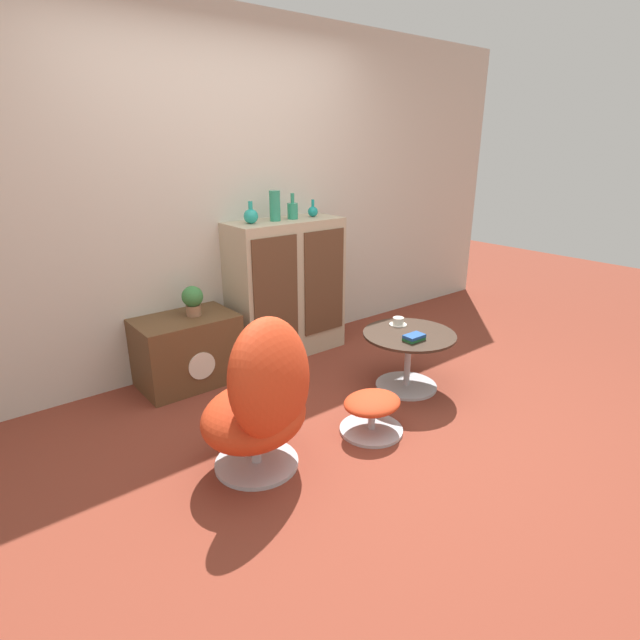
{
  "coord_description": "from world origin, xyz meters",
  "views": [
    {
      "loc": [
        -1.83,
        -1.94,
        1.68
      ],
      "look_at": [
        0.16,
        0.54,
        0.55
      ],
      "focal_mm": 28.0,
      "sensor_mm": 36.0,
      "label": 1
    }
  ],
  "objects_px": {
    "vase_inner_right": "(293,210)",
    "potted_plant": "(193,299)",
    "ottoman": "(372,409)",
    "coffee_table": "(408,353)",
    "sideboard": "(286,288)",
    "tv_console": "(187,350)",
    "egg_chair": "(263,398)",
    "vase_leftmost": "(251,216)",
    "vase_rightmost": "(313,211)",
    "teacup": "(398,322)",
    "vase_inner_left": "(275,206)",
    "book_stack": "(414,337)"
  },
  "relations": [
    {
      "from": "tv_console",
      "to": "vase_inner_right",
      "type": "xyz_separation_m",
      "value": [
        0.99,
        0.03,
        0.93
      ]
    },
    {
      "from": "coffee_table",
      "to": "vase_rightmost",
      "type": "distance_m",
      "value": 1.4
    },
    {
      "from": "book_stack",
      "to": "vase_leftmost",
      "type": "bearing_deg",
      "value": 113.34
    },
    {
      "from": "potted_plant",
      "to": "vase_leftmost",
      "type": "bearing_deg",
      "value": 2.79
    },
    {
      "from": "tv_console",
      "to": "vase_leftmost",
      "type": "relative_size",
      "value": 4.28
    },
    {
      "from": "sideboard",
      "to": "vase_inner_right",
      "type": "distance_m",
      "value": 0.63
    },
    {
      "from": "sideboard",
      "to": "ottoman",
      "type": "height_order",
      "value": "sideboard"
    },
    {
      "from": "vase_inner_right",
      "to": "vase_rightmost",
      "type": "bearing_deg",
      "value": -0.0
    },
    {
      "from": "ottoman",
      "to": "egg_chair",
      "type": "bearing_deg",
      "value": 172.12
    },
    {
      "from": "egg_chair",
      "to": "coffee_table",
      "type": "xyz_separation_m",
      "value": [
        1.32,
        0.17,
        -0.15
      ]
    },
    {
      "from": "tv_console",
      "to": "potted_plant",
      "type": "bearing_deg",
      "value": 0.42
    },
    {
      "from": "vase_inner_left",
      "to": "vase_inner_right",
      "type": "xyz_separation_m",
      "value": [
        0.17,
        -0.0,
        -0.05
      ]
    },
    {
      "from": "coffee_table",
      "to": "book_stack",
      "type": "xyz_separation_m",
      "value": [
        -0.08,
        -0.11,
        0.17
      ]
    },
    {
      "from": "ottoman",
      "to": "vase_leftmost",
      "type": "relative_size",
      "value": 2.39
    },
    {
      "from": "ottoman",
      "to": "vase_rightmost",
      "type": "distance_m",
      "value": 1.79
    },
    {
      "from": "vase_rightmost",
      "to": "teacup",
      "type": "height_order",
      "value": "vase_rightmost"
    },
    {
      "from": "tv_console",
      "to": "teacup",
      "type": "relative_size",
      "value": 5.43
    },
    {
      "from": "tv_console",
      "to": "book_stack",
      "type": "xyz_separation_m",
      "value": [
        1.12,
        -1.17,
        0.19
      ]
    },
    {
      "from": "vase_rightmost",
      "to": "tv_console",
      "type": "bearing_deg",
      "value": -178.74
    },
    {
      "from": "coffee_table",
      "to": "vase_inner_left",
      "type": "relative_size",
      "value": 2.85
    },
    {
      "from": "coffee_table",
      "to": "tv_console",
      "type": "bearing_deg",
      "value": 138.4
    },
    {
      "from": "tv_console",
      "to": "potted_plant",
      "type": "xyz_separation_m",
      "value": [
        0.08,
        0.0,
        0.38
      ]
    },
    {
      "from": "vase_inner_left",
      "to": "potted_plant",
      "type": "height_order",
      "value": "vase_inner_left"
    },
    {
      "from": "book_stack",
      "to": "coffee_table",
      "type": "bearing_deg",
      "value": 54.74
    },
    {
      "from": "ottoman",
      "to": "vase_inner_right",
      "type": "distance_m",
      "value": 1.75
    },
    {
      "from": "vase_inner_right",
      "to": "teacup",
      "type": "relative_size",
      "value": 1.55
    },
    {
      "from": "tv_console",
      "to": "vase_rightmost",
      "type": "xyz_separation_m",
      "value": [
        1.19,
        0.03,
        0.9
      ]
    },
    {
      "from": "coffee_table",
      "to": "vase_inner_right",
      "type": "distance_m",
      "value": 1.43
    },
    {
      "from": "vase_inner_right",
      "to": "tv_console",
      "type": "bearing_deg",
      "value": -178.48
    },
    {
      "from": "egg_chair",
      "to": "coffee_table",
      "type": "bearing_deg",
      "value": 7.22
    },
    {
      "from": "vase_inner_left",
      "to": "vase_inner_right",
      "type": "height_order",
      "value": "vase_inner_left"
    },
    {
      "from": "egg_chair",
      "to": "teacup",
      "type": "xyz_separation_m",
      "value": [
        1.39,
        0.34,
        0.02
      ]
    },
    {
      "from": "potted_plant",
      "to": "egg_chair",
      "type": "bearing_deg",
      "value": -99.43
    },
    {
      "from": "vase_rightmost",
      "to": "potted_plant",
      "type": "bearing_deg",
      "value": -178.68
    },
    {
      "from": "coffee_table",
      "to": "teacup",
      "type": "distance_m",
      "value": 0.25
    },
    {
      "from": "potted_plant",
      "to": "ottoman",
      "type": "bearing_deg",
      "value": -69.17
    },
    {
      "from": "vase_leftmost",
      "to": "vase_inner_right",
      "type": "distance_m",
      "value": 0.38
    },
    {
      "from": "sideboard",
      "to": "coffee_table",
      "type": "bearing_deg",
      "value": -74.99
    },
    {
      "from": "egg_chair",
      "to": "vase_leftmost",
      "type": "relative_size",
      "value": 5.45
    },
    {
      "from": "tv_console",
      "to": "vase_leftmost",
      "type": "height_order",
      "value": "vase_leftmost"
    },
    {
      "from": "sideboard",
      "to": "vase_rightmost",
      "type": "xyz_separation_m",
      "value": [
        0.28,
        0.0,
        0.6
      ]
    },
    {
      "from": "sideboard",
      "to": "coffee_table",
      "type": "height_order",
      "value": "sideboard"
    },
    {
      "from": "sideboard",
      "to": "ottoman",
      "type": "distance_m",
      "value": 1.45
    },
    {
      "from": "egg_chair",
      "to": "vase_rightmost",
      "type": "distance_m",
      "value": 1.96
    },
    {
      "from": "tv_console",
      "to": "ottoman",
      "type": "height_order",
      "value": "tv_console"
    },
    {
      "from": "ottoman",
      "to": "vase_inner_left",
      "type": "distance_m",
      "value": 1.74
    },
    {
      "from": "sideboard",
      "to": "coffee_table",
      "type": "distance_m",
      "value": 1.16
    },
    {
      "from": "coffee_table",
      "to": "vase_inner_left",
      "type": "bearing_deg",
      "value": 109.08
    },
    {
      "from": "vase_inner_right",
      "to": "potted_plant",
      "type": "height_order",
      "value": "vase_inner_right"
    },
    {
      "from": "coffee_table",
      "to": "potted_plant",
      "type": "height_order",
      "value": "potted_plant"
    }
  ]
}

